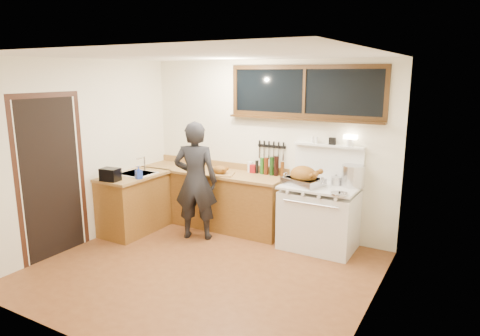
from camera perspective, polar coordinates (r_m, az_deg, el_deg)
The scene contains 20 objects.
ground_plane at distance 5.50m, azimuth -4.96°, elevation -13.53°, with size 4.00×3.50×0.02m, color brown.
room_shell at distance 5.00m, azimuth -5.32°, elevation 3.82°, with size 4.10×3.60×2.65m.
counter_back at distance 6.88m, azimuth -3.70°, elevation -3.96°, with size 2.44×0.64×1.00m.
counter_left at distance 6.80m, azimuth -13.94°, elevation -4.52°, with size 0.64×1.09×0.90m.
sink_unit at distance 6.74m, azimuth -13.55°, elevation -1.18°, with size 0.50×0.45×0.37m.
vintage_stove at distance 6.08m, azimuth 10.52°, elevation -6.25°, with size 1.02×0.74×1.59m.
back_window at distance 6.20m, azimuth 8.53°, elevation 9.26°, with size 2.32×0.13×0.77m.
left_doorway at distance 6.11m, azimuth -23.83°, elevation -1.01°, with size 0.02×1.04×2.17m.
knife_strip at distance 6.49m, azimuth 4.23°, elevation 2.80°, with size 0.46×0.03×0.28m.
man at distance 6.25m, azimuth -5.93°, elevation -1.73°, with size 0.74×0.62×1.74m.
soap_bottle at distance 6.38m, azimuth -13.37°, elevation -0.58°, with size 0.11×0.11×0.19m.
toaster at distance 6.36m, azimuth -16.91°, elevation -0.84°, with size 0.28×0.21×0.18m.
cutting_board at distance 6.47m, azimuth -2.68°, elevation -0.44°, with size 0.49×0.43×0.14m.
roast_turkey at distance 5.92m, azimuth 8.50°, elevation -1.26°, with size 0.59×0.51×0.27m.
stockpot at distance 5.98m, azimuth 14.85°, elevation -1.01°, with size 0.32×0.32×0.29m.
saucepan at distance 6.03m, azimuth 12.69°, elevation -1.67°, with size 0.19×0.28×0.11m.
pot_lid at distance 5.57m, azimuth 13.11°, elevation -3.35°, with size 0.22×0.22×0.04m.
coffee_tin at distance 6.58m, azimuth 1.75°, elevation -0.09°, with size 0.09×0.08×0.13m.
pitcher at distance 6.62m, azimuth 1.37°, elevation 0.13°, with size 0.09×0.09×0.17m.
bottle_cluster at distance 6.44m, azimuth 4.05°, elevation 0.20°, with size 0.48×0.07×0.30m.
Camera 1 is at (2.83, -4.05, 2.40)m, focal length 32.00 mm.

